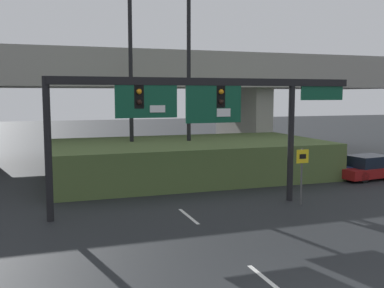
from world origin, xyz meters
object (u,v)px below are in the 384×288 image
(speed_limit_sign, at_px, (302,169))
(highway_light_pole_far, at_px, (130,49))
(parked_sedan_near_right, at_px, (319,167))
(parked_sedan_mid_right, at_px, (369,168))
(signal_gantry, at_px, (199,104))
(highway_light_pole_near, at_px, (189,52))

(speed_limit_sign, height_order, highway_light_pole_far, highway_light_pole_far)
(speed_limit_sign, height_order, parked_sedan_near_right, speed_limit_sign)
(highway_light_pole_far, relative_size, parked_sedan_near_right, 3.24)
(parked_sedan_near_right, height_order, parked_sedan_mid_right, parked_sedan_near_right)
(signal_gantry, relative_size, parked_sedan_near_right, 3.09)
(highway_light_pole_near, distance_m, highway_light_pole_far, 3.43)
(speed_limit_sign, distance_m, parked_sedan_mid_right, 8.57)
(signal_gantry, height_order, parked_sedan_mid_right, signal_gantry)
(signal_gantry, relative_size, highway_light_pole_near, 0.97)
(highway_light_pole_near, bearing_deg, highway_light_pole_far, 169.48)
(signal_gantry, distance_m, parked_sedan_near_right, 10.64)
(speed_limit_sign, relative_size, parked_sedan_mid_right, 0.55)
(signal_gantry, bearing_deg, highway_light_pole_far, 98.93)
(signal_gantry, height_order, highway_light_pole_far, highway_light_pole_far)
(speed_limit_sign, xyz_separation_m, parked_sedan_mid_right, (7.34, 4.29, -1.03))
(highway_light_pole_near, height_order, highway_light_pole_far, highway_light_pole_far)
(highway_light_pole_far, bearing_deg, highway_light_pole_near, -10.52)
(parked_sedan_near_right, bearing_deg, parked_sedan_mid_right, -11.28)
(highway_light_pole_near, relative_size, highway_light_pole_far, 0.99)
(highway_light_pole_near, xyz_separation_m, parked_sedan_near_right, (6.90, -3.40, -6.77))
(signal_gantry, height_order, parked_sedan_near_right, signal_gantry)
(parked_sedan_mid_right, bearing_deg, parked_sedan_near_right, 153.28)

